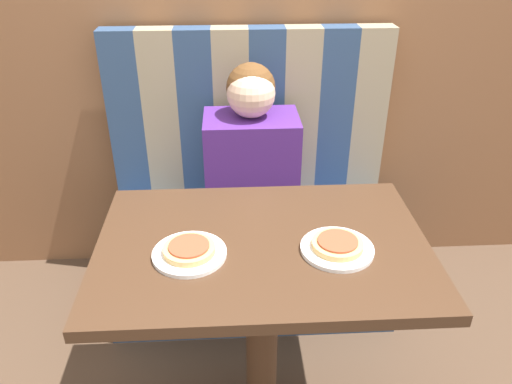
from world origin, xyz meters
The scene contains 8 objects.
booth_seat centered at (0.00, 0.66, 0.22)m, with size 1.18×0.56×0.45m.
booth_backrest centered at (0.00, 0.89, 0.80)m, with size 1.18×0.09×0.71m.
dining_table centered at (0.00, 0.00, 0.64)m, with size 0.92×0.63×0.76m.
person centered at (0.00, 0.66, 0.74)m, with size 0.37×0.25×0.63m.
plate_left centered at (-0.20, -0.05, 0.77)m, with size 0.20×0.20×0.01m.
plate_right centered at (0.20, -0.05, 0.77)m, with size 0.20×0.20×0.01m.
pizza_left centered at (-0.20, -0.05, 0.78)m, with size 0.14×0.14×0.02m.
pizza_right centered at (0.20, -0.05, 0.78)m, with size 0.14×0.14×0.02m.
Camera 1 is at (-0.08, -1.13, 1.57)m, focal length 35.00 mm.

